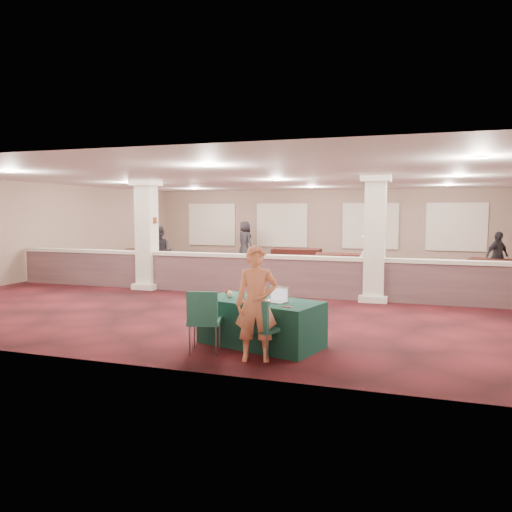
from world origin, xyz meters
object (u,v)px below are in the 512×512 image
(conf_chair_main, at_px, (262,323))
(far_table_front_left, at_px, (124,264))
(far_table_front_center, at_px, (344,266))
(attendee_d, at_px, (245,241))
(far_table_back_right, at_px, (498,271))
(attendee_a, at_px, (160,253))
(woman, at_px, (256,304))
(far_table_back_left, at_px, (146,258))
(attendee_c, at_px, (497,256))
(far_table_back_center, at_px, (297,258))
(attendee_b, at_px, (372,259))
(far_table_front_right, at_px, (468,274))
(near_table, at_px, (261,323))
(conf_chair_side, at_px, (204,316))

(conf_chair_main, xyz_separation_m, far_table_front_left, (-7.78, 8.23, -0.18))
(far_table_front_center, distance_m, attendee_d, 6.63)
(far_table_back_right, bearing_deg, attendee_a, -164.10)
(woman, xyz_separation_m, attendee_a, (-5.77, 7.40, 0.01))
(far_table_back_left, xyz_separation_m, attendee_c, (13.00, 0.09, 0.45))
(woman, height_order, far_table_back_center, woman)
(far_table_back_left, distance_m, attendee_a, 4.14)
(conf_chair_main, xyz_separation_m, attendee_b, (0.96, 7.74, 0.32))
(woman, relative_size, far_table_front_right, 1.05)
(attendee_d, bearing_deg, far_table_back_left, 85.09)
(attendee_a, bearing_deg, attendee_b, 0.36)
(far_table_back_center, bearing_deg, attendee_d, 144.53)
(far_table_back_right, xyz_separation_m, attendee_a, (-10.53, -3.00, 0.54))
(far_table_front_left, distance_m, attendee_b, 8.77)
(woman, xyz_separation_m, attendee_c, (4.76, 10.78, -0.08))
(conf_chair_main, distance_m, far_table_front_left, 11.33)
(woman, height_order, far_table_front_right, woman)
(far_table_front_right, relative_size, far_table_back_center, 0.89)
(far_table_back_left, bearing_deg, conf_chair_main, -51.91)
(attendee_c, bearing_deg, attendee_b, 175.62)
(near_table, relative_size, attendee_a, 1.13)
(far_table_back_center, relative_size, attendee_b, 1.09)
(conf_chair_main, bearing_deg, far_table_back_right, 86.97)
(far_table_back_center, relative_size, attendee_d, 1.06)
(conf_chair_side, bearing_deg, conf_chair_main, -13.89)
(near_table, height_order, far_table_back_right, near_table)
(attendee_a, relative_size, attendee_c, 1.12)
(far_table_front_center, distance_m, far_table_back_left, 8.17)
(far_table_front_left, bearing_deg, conf_chair_main, -46.61)
(near_table, distance_m, far_table_front_center, 9.14)
(conf_chair_side, relative_size, far_table_front_right, 0.61)
(attendee_a, height_order, attendee_d, same)
(far_table_back_right, bearing_deg, far_table_back_center, 166.27)
(attendee_d, bearing_deg, conf_chair_main, 146.29)
(far_table_front_left, relative_size, attendee_c, 1.14)
(far_table_front_left, bearing_deg, woman, -47.18)
(far_table_front_left, xyz_separation_m, attendee_b, (8.75, -0.49, 0.50))
(far_table_front_left, xyz_separation_m, far_table_back_right, (12.50, 2.05, -0.01))
(near_table, bearing_deg, far_table_back_center, 116.44)
(far_table_front_right, bearing_deg, far_table_back_left, 174.07)
(near_table, xyz_separation_m, far_table_back_left, (-8.04, 9.82, -0.03))
(far_table_front_left, bearing_deg, far_table_back_left, 102.10)
(attendee_b, height_order, attendee_d, attendee_d)
(far_table_back_left, xyz_separation_m, attendee_d, (3.03, 3.52, 0.54))
(far_table_front_right, xyz_separation_m, attendee_c, (0.99, 1.34, 0.46))
(far_table_front_left, xyz_separation_m, far_table_back_center, (5.44, 3.78, 0.01))
(far_table_front_right, height_order, attendee_b, attendee_b)
(near_table, bearing_deg, far_table_back_right, 78.41)
(near_table, xyz_separation_m, conf_chair_side, (-0.72, -0.76, 0.22))
(woman, bearing_deg, attendee_c, 51.11)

